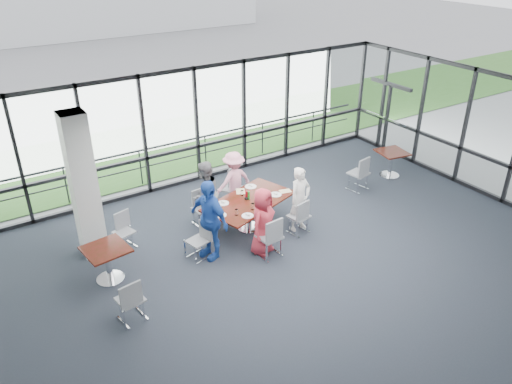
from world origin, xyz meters
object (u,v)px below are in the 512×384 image
diner_near_right (300,199)px  chair_spare_r (359,173)px  chair_spare_la (130,299)px  diner_near_left (263,221)px  chair_spare_lb (124,232)px  diner_far_right (234,180)px  main_table (249,204)px  chair_main_fr (233,189)px  chair_main_nr (299,216)px  side_table_right (392,156)px  chair_main_fl (202,209)px  chair_main_nl (269,237)px  diner_far_left (205,194)px  diner_end (209,219)px  structural_column (84,186)px  chair_main_end (198,241)px  side_table_left (106,254)px

diner_near_right → chair_spare_r: diner_near_right is taller
chair_spare_la → diner_near_left: bearing=1.3°
chair_spare_lb → diner_far_right: bearing=169.8°
main_table → diner_far_right: 1.11m
chair_main_fr → chair_spare_la: (-3.68, -2.68, -0.03)m
chair_main_nr → chair_spare_r: chair_spare_r is taller
side_table_right → chair_spare_lb: 7.70m
side_table_right → chair_main_fl: chair_main_fl is taller
chair_main_nl → chair_main_fl: size_ratio=1.15×
chair_main_fr → chair_spare_la: size_ratio=1.07×
diner_far_left → chair_main_nl: (0.54, -1.88, -0.33)m
diner_far_left → diner_end: (-0.53, -1.20, 0.09)m
chair_main_nl → chair_main_fl: (-0.61, 1.96, -0.06)m
chair_main_fr → chair_spare_lb: 3.01m
structural_column → chair_spare_lb: structural_column is taller
chair_spare_lb → side_table_right: bearing=160.3°
diner_near_right → diner_end: diner_end is taller
diner_end → chair_spare_la: (-2.14, -1.02, -0.46)m
main_table → chair_main_fl: chair_main_fl is taller
chair_main_end → chair_spare_la: chair_spare_la is taller
diner_near_right → chair_main_end: bearing=169.8°
main_table → chair_main_fr: bearing=60.5°
diner_end → chair_main_nl: (1.07, -0.68, -0.43)m
diner_far_right → chair_spare_r: size_ratio=1.56×
side_table_left → chair_main_nr: 4.32m
diner_far_right → chair_spare_lb: size_ratio=1.88×
side_table_left → chair_spare_lb: chair_spare_lb is taller
diner_far_right → chair_main_fl: diner_far_right is taller
chair_main_nl → chair_spare_r: 3.98m
chair_main_nl → chair_main_nr: bearing=14.9°
side_table_left → chair_main_nl: chair_main_nl is taller
diner_far_left → chair_spare_lb: 2.02m
side_table_right → chair_main_fl: size_ratio=1.07×
chair_main_fl → chair_main_nr: bearing=131.1°
side_table_right → diner_far_left: bearing=175.5°
chair_main_fr → chair_spare_lb: chair_main_fr is taller
structural_column → chair_main_fl: bearing=-5.5°
chair_main_nl → chair_spare_r: size_ratio=0.98×
side_table_left → diner_end: bearing=-9.3°
chair_main_nr → chair_spare_lb: (-3.62, 1.56, -0.03)m
diner_far_right → chair_main_end: bearing=36.3°
chair_main_nr → chair_spare_r: bearing=7.2°
diner_end → chair_main_nl: diner_end is taller
chair_spare_r → chair_spare_la: bearing=-177.6°
chair_main_fr → side_table_right: bearing=136.7°
chair_spare_r → side_table_left: bearing=171.5°
diner_far_left → diner_far_right: size_ratio=1.08×
chair_spare_lb → main_table: bearing=148.3°
chair_spare_la → diner_near_right: bearing=2.9°
main_table → diner_end: size_ratio=1.33×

